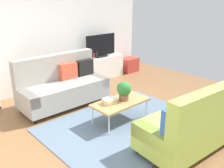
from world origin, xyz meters
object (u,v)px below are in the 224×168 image
vase_1 (87,56)px  bottle_0 (94,56)px  tv (101,46)px  couch_beige (63,86)px  potted_plant (124,90)px  coffee_table (121,103)px  vase_0 (83,57)px  tv_console (101,67)px  table_book_0 (110,102)px  bottle_1 (97,55)px  storage_trunk (129,65)px  couch_green (196,122)px

vase_1 → bottle_0: vase_1 is taller
tv → bottle_0: (-0.27, -0.02, -0.23)m
couch_beige → potted_plant: size_ratio=5.15×
coffee_table → vase_0: size_ratio=6.09×
tv_console → vase_1: (-0.44, 0.05, 0.40)m
coffee_table → tv_console: bearing=58.1°
couch_beige → tv: bearing=-153.7°
tv_console → tv: size_ratio=1.40×
tv → bottle_0: bearing=-175.8°
coffee_table → vase_1: bearing=67.0°
couch_beige → bottle_0: (1.55, 0.85, 0.27)m
couch_beige → bottle_0: 1.79m
table_book_0 → vase_1: vase_1 is taller
couch_beige → tv: tv is taller
coffee_table → bottle_1: 2.62m
tv → storage_trunk: size_ratio=1.92×
bottle_0 → tv: bearing=4.2°
table_book_0 → bottle_1: bottle_1 is taller
couch_green → potted_plant: couch_green is taller
coffee_table → couch_green: bearing=-79.0°
tv_console → coffee_table: bearing=-121.9°
vase_1 → bottle_1: 0.27m
tv_console → tv: bearing=-90.0°
bottle_1 → storage_trunk: bearing=-2.7°
couch_green → table_book_0: 1.57m
coffee_table → bottle_0: (1.16, 2.27, 0.33)m
storage_trunk → tv: bearing=175.8°
tv → storage_trunk: (1.10, -0.08, -0.73)m
coffee_table → bottle_1: (1.26, 2.27, 0.34)m
couch_beige → table_book_0: couch_beige is taller
table_book_0 → vase_1: size_ratio=1.43×
tv_console → bottle_0: (-0.27, -0.04, 0.40)m
couch_green → bottle_1: size_ratio=10.16×
tv_console → vase_0: vase_0 is taller
couch_beige → vase_1: 1.69m
coffee_table → potted_plant: bearing=0.2°
tv → storage_trunk: 1.32m
couch_beige → table_book_0: size_ratio=7.97×
tv_console → bottle_0: 0.49m
couch_beige → potted_plant: 1.51m
potted_plant → couch_green: bearing=-82.4°
bottle_0 → tv_console: bearing=8.3°
couch_green → vase_0: bearing=86.3°
table_book_0 → vase_0: size_ratio=1.33×
potted_plant → bottle_0: (1.08, 2.27, 0.09)m
vase_1 → couch_beige: bearing=-145.8°
bottle_1 → potted_plant: bearing=-117.3°
couch_beige → couch_green: size_ratio=0.97×
table_book_0 → bottle_1: (1.47, 2.20, 0.30)m
tv_console → bottle_0: size_ratio=8.92×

